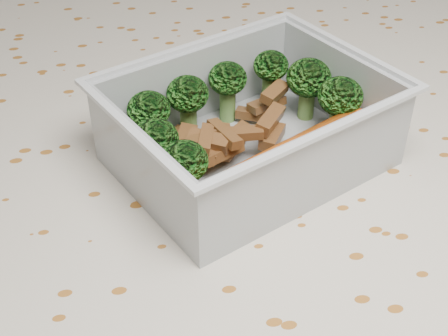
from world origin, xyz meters
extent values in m
cube|color=brown|center=(0.00, 0.00, 0.73)|extent=(1.40, 0.90, 0.04)
cube|color=beige|center=(0.00, 0.00, 0.75)|extent=(1.46, 0.96, 0.01)
cube|color=beige|center=(0.00, 0.48, 0.66)|extent=(1.46, 0.01, 0.18)
cube|color=silver|center=(0.03, 0.03, 0.76)|extent=(0.23, 0.21, 0.00)
cube|color=silver|center=(0.00, 0.10, 0.79)|extent=(0.17, 0.08, 0.06)
cube|color=silver|center=(0.06, -0.03, 0.79)|extent=(0.17, 0.08, 0.06)
cube|color=silver|center=(0.12, 0.07, 0.79)|extent=(0.06, 0.12, 0.06)
cube|color=silver|center=(-0.05, -0.01, 0.79)|extent=(0.06, 0.12, 0.06)
cube|color=silver|center=(0.00, 0.10, 0.82)|extent=(0.18, 0.09, 0.00)
cube|color=silver|center=(0.06, -0.04, 0.82)|extent=(0.18, 0.09, 0.00)
cube|color=silver|center=(0.12, 0.07, 0.82)|extent=(0.06, 0.13, 0.00)
cube|color=silver|center=(-0.05, -0.01, 0.82)|extent=(0.06, 0.13, 0.00)
cylinder|color=#608C3F|center=(-0.04, 0.05, 0.77)|extent=(0.02, 0.02, 0.03)
ellipsoid|color=#3B7D24|center=(-0.04, 0.05, 0.80)|extent=(0.03, 0.03, 0.03)
cylinder|color=#608C3F|center=(-0.01, 0.07, 0.77)|extent=(0.02, 0.02, 0.03)
ellipsoid|color=#3B7D24|center=(-0.01, 0.07, 0.80)|extent=(0.03, 0.03, 0.03)
cylinder|color=#608C3F|center=(0.03, 0.09, 0.77)|extent=(0.02, 0.02, 0.03)
ellipsoid|color=#3B7D24|center=(0.03, 0.09, 0.80)|extent=(0.03, 0.03, 0.03)
cylinder|color=#608C3F|center=(0.07, 0.10, 0.78)|extent=(0.02, 0.02, 0.03)
ellipsoid|color=#3B7D24|center=(0.07, 0.10, 0.80)|extent=(0.03, 0.03, 0.02)
cylinder|color=#608C3F|center=(-0.04, 0.01, 0.77)|extent=(0.02, 0.02, 0.03)
ellipsoid|color=#3B7D24|center=(-0.04, 0.01, 0.80)|extent=(0.03, 0.03, 0.03)
cylinder|color=#608C3F|center=(0.09, 0.08, 0.77)|extent=(0.02, 0.02, 0.02)
ellipsoid|color=#3B7D24|center=(0.09, 0.08, 0.80)|extent=(0.04, 0.04, 0.03)
cylinder|color=#608C3F|center=(-0.02, -0.02, 0.77)|extent=(0.02, 0.02, 0.03)
ellipsoid|color=#3B7D24|center=(-0.02, -0.02, 0.80)|extent=(0.03, 0.03, 0.03)
cylinder|color=#608C3F|center=(0.11, 0.04, 0.77)|extent=(0.02, 0.02, 0.03)
ellipsoid|color=#3B7D24|center=(0.11, 0.04, 0.80)|extent=(0.04, 0.04, 0.03)
cube|color=brown|center=(0.06, 0.07, 0.79)|extent=(0.03, 0.03, 0.01)
cube|color=brown|center=(0.01, 0.02, 0.78)|extent=(0.04, 0.03, 0.01)
cube|color=brown|center=(0.05, 0.08, 0.77)|extent=(0.03, 0.02, 0.01)
cube|color=brown|center=(0.03, 0.05, 0.77)|extent=(0.03, 0.03, 0.01)
cube|color=brown|center=(0.00, 0.02, 0.78)|extent=(0.02, 0.03, 0.01)
cube|color=brown|center=(0.02, 0.04, 0.78)|extent=(0.01, 0.03, 0.01)
cube|color=brown|center=(0.00, 0.02, 0.79)|extent=(0.03, 0.03, 0.01)
cube|color=brown|center=(0.05, 0.04, 0.79)|extent=(0.03, 0.03, 0.01)
cube|color=brown|center=(-0.01, 0.05, 0.77)|extent=(0.03, 0.02, 0.01)
cube|color=brown|center=(0.01, 0.03, 0.78)|extent=(0.02, 0.04, 0.01)
cube|color=brown|center=(0.01, 0.03, 0.79)|extent=(0.02, 0.04, 0.01)
cube|color=brown|center=(0.02, 0.03, 0.77)|extent=(0.02, 0.03, 0.01)
cube|color=brown|center=(-0.01, 0.03, 0.78)|extent=(0.03, 0.02, 0.01)
cube|color=brown|center=(0.06, 0.08, 0.78)|extent=(0.03, 0.03, 0.01)
cube|color=brown|center=(-0.01, 0.02, 0.79)|extent=(0.04, 0.03, 0.01)
cube|color=brown|center=(-0.01, 0.06, 0.77)|extent=(0.03, 0.03, 0.01)
cube|color=brown|center=(0.05, 0.03, 0.78)|extent=(0.03, 0.03, 0.01)
cube|color=brown|center=(0.03, 0.03, 0.79)|extent=(0.03, 0.01, 0.01)
cube|color=brown|center=(0.00, 0.02, 0.79)|extent=(0.02, 0.03, 0.01)
cube|color=brown|center=(-0.01, 0.04, 0.78)|extent=(0.03, 0.04, 0.01)
cylinder|color=#CF5514|center=(0.05, 0.00, 0.78)|extent=(0.14, 0.09, 0.03)
sphere|color=#CF5514|center=(0.12, 0.03, 0.78)|extent=(0.03, 0.03, 0.03)
sphere|color=#CF5514|center=(-0.01, -0.04, 0.78)|extent=(0.03, 0.03, 0.03)
camera|label=1|loc=(-0.06, -0.34, 1.05)|focal=50.00mm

